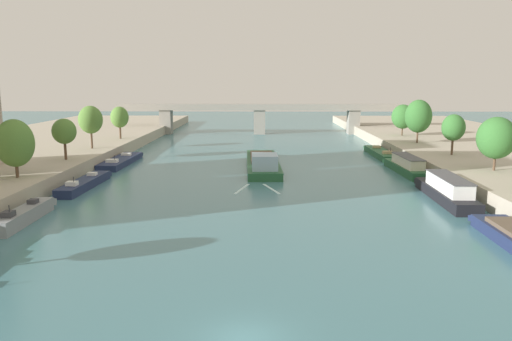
% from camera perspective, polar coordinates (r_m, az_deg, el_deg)
% --- Properties ---
extents(ground_plane, '(400.00, 400.00, 0.00)m').
position_cam_1_polar(ground_plane, '(26.80, -1.29, -18.80)').
color(ground_plane, '#42757F').
extents(barge_midriver, '(5.57, 24.15, 3.12)m').
position_cam_1_polar(barge_midriver, '(75.55, 0.79, 0.92)').
color(barge_midriver, '#235633').
rests_on(barge_midriver, ground).
extents(wake_behind_barge, '(5.60, 5.99, 0.03)m').
position_cam_1_polar(wake_behind_barge, '(61.25, 0.06, -2.11)').
color(wake_behind_barge, silver).
rests_on(wake_behind_barge, ground).
extents(moored_boat_left_downstream, '(1.82, 10.80, 2.43)m').
position_cam_1_polar(moored_boat_left_downstream, '(51.59, -24.92, -4.61)').
color(moored_boat_left_downstream, gray).
rests_on(moored_boat_left_downstream, ground).
extents(moored_boat_left_upstream, '(2.65, 13.75, 2.16)m').
position_cam_1_polar(moored_boat_left_upstream, '(65.46, -18.96, -1.38)').
color(moored_boat_left_upstream, '#1E284C').
rests_on(moored_boat_left_upstream, ground).
extents(moored_boat_left_second, '(3.52, 15.56, 2.07)m').
position_cam_1_polar(moored_boat_left_second, '(82.59, -15.17, 1.07)').
color(moored_boat_left_second, '#1E284C').
rests_on(moored_boat_left_second, ground).
extents(moored_boat_right_gap_after, '(3.17, 15.36, 2.82)m').
position_cam_1_polar(moored_boat_right_gap_after, '(58.97, 20.93, -2.10)').
color(moored_boat_right_gap_after, black).
rests_on(moored_boat_right_gap_after, ground).
extents(moored_boat_right_near, '(3.10, 14.54, 2.56)m').
position_cam_1_polar(moored_boat_right_near, '(74.98, 16.77, 0.54)').
color(moored_boat_right_near, '#235633').
rests_on(moored_boat_right_near, ground).
extents(moored_boat_right_end, '(3.06, 15.88, 2.15)m').
position_cam_1_polar(moored_boat_right_end, '(90.99, 14.05, 1.95)').
color(moored_boat_right_end, '#235633').
rests_on(moored_boat_right_end, ground).
extents(tree_left_nearest, '(4.30, 4.30, 6.70)m').
position_cam_1_polar(tree_left_nearest, '(63.25, -25.84, 2.83)').
color(tree_left_nearest, brown).
rests_on(tree_left_nearest, quay_left).
extents(tree_left_midway, '(3.34, 3.34, 5.80)m').
position_cam_1_polar(tree_left_midway, '(75.19, -21.06, 4.18)').
color(tree_left_midway, brown).
rests_on(tree_left_midway, quay_left).
extents(tree_left_far, '(3.91, 3.91, 7.02)m').
position_cam_1_polar(tree_left_far, '(86.58, -18.37, 5.52)').
color(tree_left_far, brown).
rests_on(tree_left_far, quay_left).
extents(tree_left_past_mid, '(3.45, 3.45, 6.19)m').
position_cam_1_polar(tree_left_past_mid, '(100.21, -15.32, 5.89)').
color(tree_left_past_mid, brown).
rests_on(tree_left_past_mid, quay_left).
extents(tree_right_nearest, '(4.68, 4.68, 6.65)m').
position_cam_1_polar(tree_right_nearest, '(68.25, 25.76, 3.37)').
color(tree_right_nearest, brown).
rests_on(tree_right_nearest, quay_right).
extents(tree_right_third, '(3.43, 3.43, 6.11)m').
position_cam_1_polar(tree_right_third, '(80.48, 21.62, 4.57)').
color(tree_right_third, brown).
rests_on(tree_right_third, quay_right).
extents(tree_right_midway, '(4.73, 4.73, 7.74)m').
position_cam_1_polar(tree_right_midway, '(94.52, 18.06, 5.91)').
color(tree_right_midway, brown).
rests_on(tree_right_midway, quay_right).
extents(tree_right_by_lamp, '(4.55, 4.55, 6.34)m').
position_cam_1_polar(tree_right_by_lamp, '(106.73, 16.42, 5.92)').
color(tree_right_by_lamp, brown).
rests_on(tree_right_by_lamp, quay_right).
extents(bridge_far, '(71.25, 4.40, 7.50)m').
position_cam_1_polar(bridge_far, '(126.37, 0.41, 6.43)').
color(bridge_far, gray).
rests_on(bridge_far, ground).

